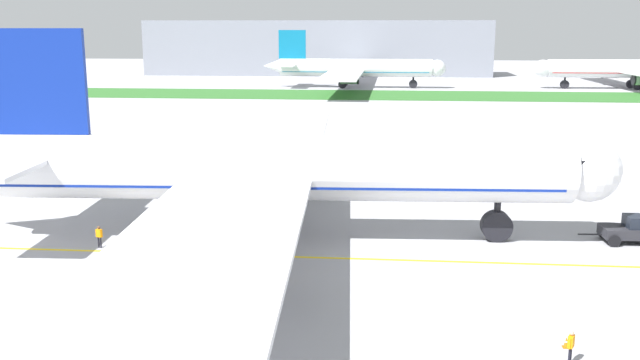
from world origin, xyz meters
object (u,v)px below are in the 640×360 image
ground_crew_wingwalker_port (99,235)px  ground_crew_marshaller_front (89,286)px  airliner_foreground (268,170)px  parked_airliner_far_centre (352,68)px  pushback_tug (628,230)px  parked_airliner_far_right (626,69)px  ground_crew_wingwalker_starboard (571,344)px  traffic_cone_port_wing (566,342)px  service_truck_baggage_loader (457,158)px

ground_crew_wingwalker_port → ground_crew_marshaller_front: bearing=-70.7°
airliner_foreground → parked_airliner_far_centre: bearing=90.0°
pushback_tug → ground_crew_wingwalker_port: bearing=-172.8°
airliner_foreground → ground_crew_marshaller_front: bearing=-121.7°
ground_crew_marshaller_front → parked_airliner_far_right: parked_airliner_far_right is taller
airliner_foreground → ground_crew_wingwalker_starboard: 26.80m
airliner_foreground → traffic_cone_port_wing: (18.37, -17.52, -5.18)m
pushback_tug → parked_airliner_far_right: parked_airliner_far_right is taller
airliner_foreground → ground_crew_wingwalker_starboard: bearing=-46.7°
ground_crew_wingwalker_starboard → traffic_cone_port_wing: 1.90m
ground_crew_wingwalker_port → ground_crew_wingwalker_starboard: 34.11m
ground_crew_marshaller_front → traffic_cone_port_wing: 27.24m
parked_airliner_far_centre → ground_crew_wingwalker_starboard: bearing=-83.4°
ground_crew_wingwalker_port → parked_airliner_far_centre: (12.35, 140.36, 4.12)m
ground_crew_marshaller_front → ground_crew_wingwalker_starboard: ground_crew_marshaller_front is taller
ground_crew_wingwalker_port → ground_crew_marshaller_front: size_ratio=0.96×
airliner_foreground → service_truck_baggage_loader: 32.33m
ground_crew_wingwalker_port → ground_crew_wingwalker_starboard: (30.34, -15.58, 0.00)m
pushback_tug → traffic_cone_port_wing: 20.98m
ground_crew_wingwalker_starboard → service_truck_baggage_loader: bearing=91.2°
parked_airliner_far_centre → pushback_tug: bearing=-78.6°
service_truck_baggage_loader → parked_airliner_far_right: size_ratio=0.08×
ground_crew_wingwalker_starboard → parked_airliner_far_right: size_ratio=0.02×
airliner_foreground → service_truck_baggage_loader: airliner_foreground is taller
ground_crew_marshaller_front → service_truck_baggage_loader: service_truck_baggage_loader is taller
ground_crew_wingwalker_port → parked_airliner_far_centre: bearing=85.0°
parked_airliner_far_centre → service_truck_baggage_loader: bearing=-81.2°
airliner_foreground → ground_crew_marshaller_front: airliner_foreground is taller
airliner_foreground → service_truck_baggage_loader: size_ratio=14.55×
ground_crew_wingwalker_port → traffic_cone_port_wing: 33.60m
parked_airliner_far_centre → parked_airliner_far_right: (71.56, 2.33, 0.01)m
ground_crew_marshaller_front → parked_airliner_far_right: (80.30, 153.00, 4.09)m
service_truck_baggage_loader → parked_airliner_far_right: bearing=64.0°
ground_crew_marshaller_front → traffic_cone_port_wing: (26.99, -3.55, -0.78)m
ground_crew_wingwalker_port → ground_crew_marshaller_front: (3.61, -10.31, 0.04)m
traffic_cone_port_wing → parked_airliner_far_right: (53.31, 156.55, 4.87)m
airliner_foreground → pushback_tug: size_ratio=15.37×
ground_crew_wingwalker_starboard → ground_crew_wingwalker_port: bearing=152.8°
airliner_foreground → parked_airliner_far_right: bearing=62.7°
ground_crew_wingwalker_starboard → parked_airliner_far_right: parked_airliner_far_right is taller
ground_crew_marshaller_front → service_truck_baggage_loader: size_ratio=0.30×
airliner_foreground → ground_crew_wingwalker_port: bearing=-163.3°
pushback_tug → ground_crew_marshaller_front: bearing=-157.0°
ground_crew_wingwalker_starboard → parked_airliner_far_centre: (-18.00, 155.95, 4.12)m
airliner_foreground → pushback_tug: bearing=2.8°
ground_crew_marshaller_front → ground_crew_wingwalker_starboard: (26.74, -5.28, -0.03)m
ground_crew_wingwalker_port → ground_crew_wingwalker_starboard: bearing=-27.2°
airliner_foreground → traffic_cone_port_wing: airliner_foreground is taller
pushback_tug → traffic_cone_port_wing: bearing=-115.9°
service_truck_baggage_loader → parked_airliner_far_right: 124.53m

